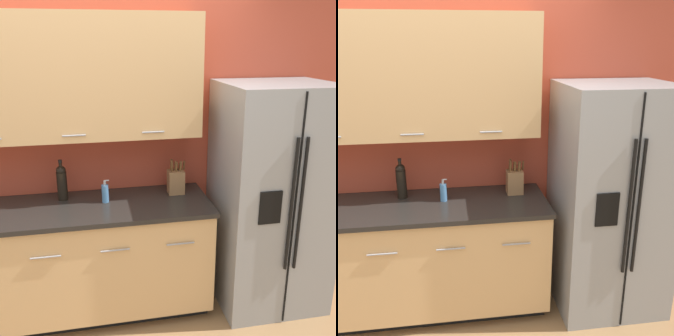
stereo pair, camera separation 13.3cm
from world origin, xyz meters
TOP-DOWN VIEW (x-y plane):
  - wall_back at (-0.04, 0.99)m, footprint 10.00×0.39m
  - counter_unit at (-0.15, 0.70)m, footprint 1.94×0.64m
  - refrigerator at (1.32, 0.63)m, footprint 0.82×0.78m
  - knife_block at (0.59, 0.81)m, footprint 0.14×0.11m
  - wine_bottle at (-0.28, 0.84)m, footprint 0.08×0.08m
  - soap_dispenser at (0.04, 0.73)m, footprint 0.06×0.05m

SIDE VIEW (x-z plane):
  - counter_unit at x=-0.15m, z-range 0.01..0.92m
  - refrigerator at x=1.32m, z-range 0.00..1.78m
  - soap_dispenser at x=0.04m, z-range 0.90..1.07m
  - knife_block at x=0.59m, z-range 0.87..1.15m
  - wine_bottle at x=-0.28m, z-range 0.90..1.21m
  - wall_back at x=-0.04m, z-range 0.15..2.75m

